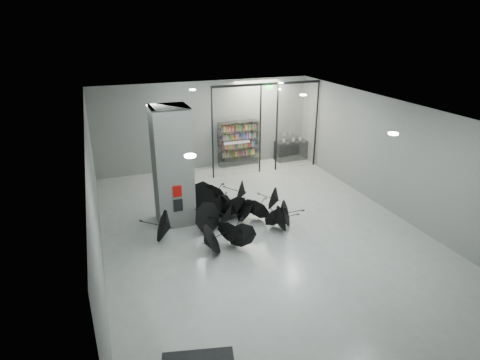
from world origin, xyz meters
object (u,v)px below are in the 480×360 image
object	(u,v)px
column	(172,166)
shop_counter	(291,150)
bookshelf	(238,143)
umbrella_cluster	(227,215)

from	to	relation	value
column	shop_counter	distance (m)	8.27
column	bookshelf	distance (m)	6.29
column	shop_counter	size ratio (longest dim) A/B	2.54
shop_counter	umbrella_cluster	distance (m)	7.42
bookshelf	umbrella_cluster	bearing A→B (deg)	-116.03
column	umbrella_cluster	xyz separation A→B (m)	(1.61, -0.81, -1.70)
column	bookshelf	size ratio (longest dim) A/B	1.90
shop_counter	umbrella_cluster	xyz separation A→B (m)	(-5.11, -5.38, -0.17)
shop_counter	bookshelf	bearing A→B (deg)	175.65
bookshelf	shop_counter	distance (m)	2.78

